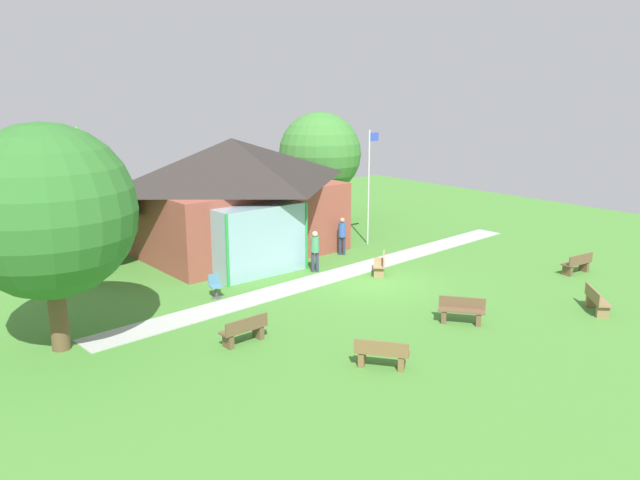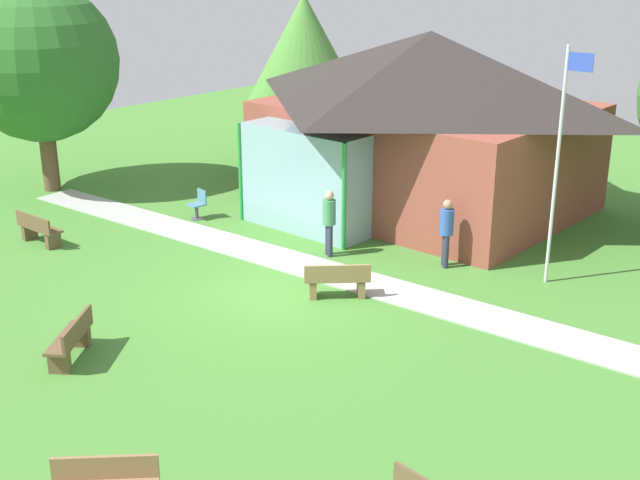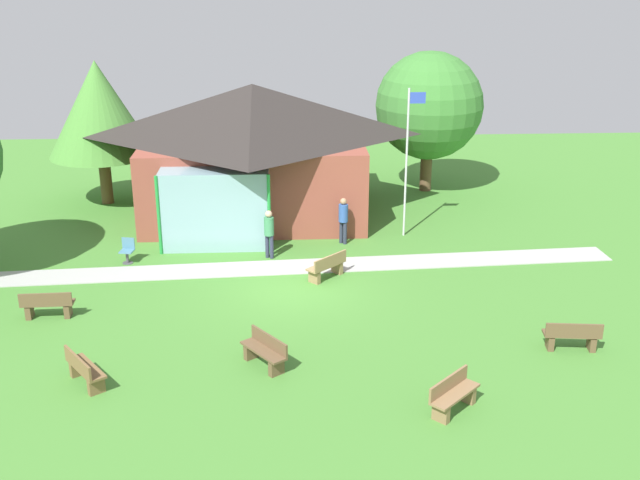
% 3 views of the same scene
% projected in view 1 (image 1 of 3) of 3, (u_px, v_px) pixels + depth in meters
% --- Properties ---
extents(ground_plane, '(44.00, 44.00, 0.00)m').
position_uv_depth(ground_plane, '(374.00, 283.00, 24.70)').
color(ground_plane, '#478433').
extents(pavilion, '(9.57, 8.65, 5.25)m').
position_uv_depth(pavilion, '(234.00, 193.00, 28.94)').
color(pavilion, brown).
rests_on(pavilion, ground_plane).
extents(footpath, '(22.24, 2.69, 0.03)m').
position_uv_depth(footpath, '(344.00, 273.00, 26.02)').
color(footpath, '#ADADA8').
rests_on(footpath, ground_plane).
extents(flagpole, '(0.64, 0.08, 5.55)m').
position_uv_depth(flagpole, '(369.00, 182.00, 30.20)').
color(flagpole, silver).
rests_on(flagpole, ground_plane).
extents(bench_rear_near_path, '(1.38, 1.36, 0.84)m').
position_uv_depth(bench_rear_near_path, '(380.00, 264.00, 25.88)').
color(bench_rear_near_path, '#9E7A51').
rests_on(bench_rear_near_path, ground_plane).
extents(bench_mid_left, '(1.51, 0.49, 0.84)m').
position_uv_depth(bench_mid_left, '(244.00, 331.00, 18.83)').
color(bench_mid_left, brown).
rests_on(bench_mid_left, ground_plane).
extents(bench_front_right, '(1.37, 1.37, 0.84)m').
position_uv_depth(bench_front_right, '(596.00, 301.00, 21.46)').
color(bench_front_right, olive).
rests_on(bench_front_right, ground_plane).
extents(bench_front_center, '(1.25, 1.47, 0.84)m').
position_uv_depth(bench_front_center, '(462.00, 311.00, 20.46)').
color(bench_front_center, brown).
rests_on(bench_front_center, ground_plane).
extents(bench_front_left, '(1.24, 1.47, 0.84)m').
position_uv_depth(bench_front_left, '(382.00, 354.00, 17.18)').
color(bench_front_left, brown).
rests_on(bench_front_left, ground_plane).
extents(bench_lawn_far_right, '(1.54, 0.60, 0.84)m').
position_uv_depth(bench_lawn_far_right, '(577.00, 264.00, 25.88)').
color(bench_lawn_far_right, brown).
rests_on(bench_lawn_far_right, ground_plane).
extents(patio_chair_west, '(0.51, 0.51, 0.86)m').
position_uv_depth(patio_chair_west, '(216.00, 286.00, 22.96)').
color(patio_chair_west, teal).
rests_on(patio_chair_west, ground_plane).
extents(visitor_near_flagpole, '(0.34, 0.34, 1.74)m').
position_uv_depth(visitor_near_flagpole, '(342.00, 233.00, 28.64)').
color(visitor_near_flagpole, '#2D3347').
rests_on(visitor_near_flagpole, ground_plane).
extents(visitor_on_path, '(0.34, 0.34, 1.74)m').
position_uv_depth(visitor_on_path, '(315.00, 248.00, 25.99)').
color(visitor_on_path, '#2D3347').
rests_on(visitor_on_path, ground_plane).
extents(tree_west_hedge, '(4.97, 4.97, 6.63)m').
position_uv_depth(tree_west_hedge, '(47.00, 212.00, 17.54)').
color(tree_west_hedge, brown).
rests_on(tree_west_hedge, ground_plane).
extents(tree_behind_pavilion_left, '(4.34, 4.34, 6.01)m').
position_uv_depth(tree_behind_pavilion_left, '(81.00, 173.00, 25.98)').
color(tree_behind_pavilion_left, brown).
rests_on(tree_behind_pavilion_left, ground_plane).
extents(tree_behind_pavilion_right, '(4.68, 4.68, 6.17)m').
position_uv_depth(tree_behind_pavilion_right, '(320.00, 154.00, 35.60)').
color(tree_behind_pavilion_right, brown).
rests_on(tree_behind_pavilion_right, ground_plane).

